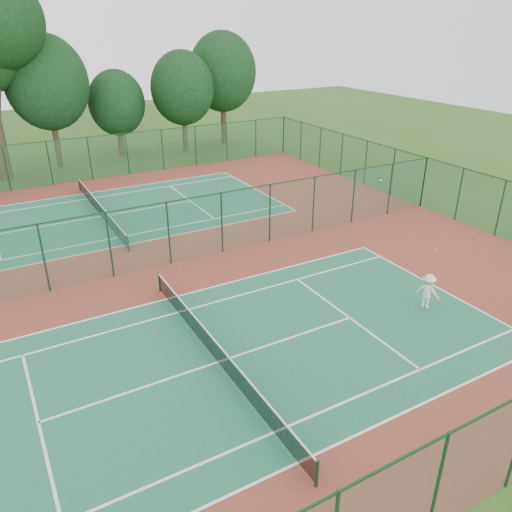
{
  "coord_description": "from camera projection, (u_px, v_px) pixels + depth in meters",
  "views": [
    {
      "loc": [
        -6.3,
        -23.15,
        11.77
      ],
      "look_at": [
        4.3,
        -4.38,
        1.6
      ],
      "focal_mm": 35.0,
      "sensor_mm": 36.0,
      "label": 1
    }
  ],
  "objects": [
    {
      "name": "tennis_net_far",
      "position": [
        100.0,
        209.0,
        32.91
      ],
      "size": [
        0.1,
        12.9,
        0.97
      ],
      "color": "#133621",
      "rests_on": "ground"
    },
    {
      "name": "red_pad",
      "position": [
        143.0,
        270.0,
        26.05
      ],
      "size": [
        40.0,
        36.0,
        0.01
      ],
      "primitive_type": "cube",
      "color": "brown",
      "rests_on": "ground"
    },
    {
      "name": "evergreen_row",
      "position": [
        65.0,
        164.0,
        45.38
      ],
      "size": [
        39.0,
        5.0,
        12.0
      ],
      "primitive_type": null,
      "color": "black",
      "rests_on": "ground"
    },
    {
      "name": "stray_ball_c",
      "position": [
        179.0,
        266.0,
        26.37
      ],
      "size": [
        0.07,
        0.07,
        0.07
      ],
      "primitive_type": "sphere",
      "color": "gold",
      "rests_on": "red_pad"
    },
    {
      "name": "court_far",
      "position": [
        101.0,
        216.0,
        33.14
      ],
      "size": [
        23.77,
        10.97,
        0.01
      ],
      "primitive_type": "cube",
      "color": "#206547",
      "rests_on": "red_pad"
    },
    {
      "name": "tennis_net_near",
      "position": [
        217.0,
        351.0,
        18.74
      ],
      "size": [
        0.1,
        12.9,
        0.97
      ],
      "color": "#14371B",
      "rests_on": "ground"
    },
    {
      "name": "fence_north",
      "position": [
        70.0,
        161.0,
        39.48
      ],
      "size": [
        40.0,
        0.09,
        3.5
      ],
      "color": "#194B29",
      "rests_on": "ground"
    },
    {
      "name": "fence_divider",
      "position": [
        140.0,
        239.0,
        25.31
      ],
      "size": [
        40.0,
        0.09,
        3.5
      ],
      "color": "#1B5134",
      "rests_on": "ground"
    },
    {
      "name": "ground",
      "position": [
        143.0,
        270.0,
        26.06
      ],
      "size": [
        120.0,
        120.0,
        0.0
      ],
      "primitive_type": "plane",
      "color": "#2E5319",
      "rests_on": "ground"
    },
    {
      "name": "court_near",
      "position": [
        217.0,
        362.0,
        18.96
      ],
      "size": [
        23.77,
        10.97,
        0.01
      ],
      "primitive_type": "cube",
      "color": "#1F6446",
      "rests_on": "red_pad"
    },
    {
      "name": "fence_east",
      "position": [
        424.0,
        182.0,
        34.2
      ],
      "size": [
        0.09,
        36.0,
        3.5
      ],
      "rotation": [
        0.0,
        0.0,
        1.57
      ],
      "color": "#1C5538",
      "rests_on": "ground"
    },
    {
      "name": "stray_ball_a",
      "position": [
        262.0,
        250.0,
        28.18
      ],
      "size": [
        0.07,
        0.07,
        0.07
      ],
      "primitive_type": "sphere",
      "color": "#CBE936",
      "rests_on": "red_pad"
    },
    {
      "name": "player_near",
      "position": [
        428.0,
        291.0,
        22.26
      ],
      "size": [
        0.97,
        1.22,
        1.66
      ],
      "primitive_type": "imported",
      "rotation": [
        0.0,
        0.0,
        1.95
      ],
      "color": "silver",
      "rests_on": "court_near"
    },
    {
      "name": "stray_ball_b",
      "position": [
        238.0,
        250.0,
        28.2
      ],
      "size": [
        0.06,
        0.06,
        0.06
      ],
      "primitive_type": "sphere",
      "color": "#D5EB36",
      "rests_on": "red_pad"
    }
  ]
}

